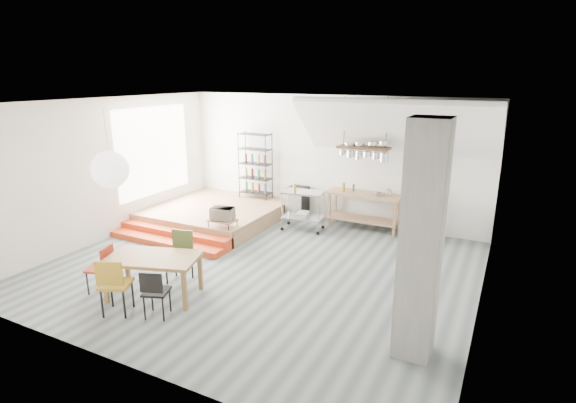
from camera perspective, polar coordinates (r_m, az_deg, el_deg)
The scene contains 26 objects.
floor at distance 9.01m, azimuth -3.56°, elevation -8.30°, with size 8.00×8.00×0.00m, color #505A5D.
wall_back at distance 11.56m, azimuth 5.15°, elevation 5.40°, with size 8.00×0.04×3.20m, color silver.
wall_left at distance 11.03m, azimuth -21.97°, elevation 3.81°, with size 0.04×7.00×3.20m, color silver.
wall_right at distance 7.37m, azimuth 24.13°, elevation -2.00°, with size 0.04×7.00×3.20m, color silver.
ceiling at distance 8.24m, azimuth -3.95°, elevation 12.45°, with size 8.00×7.00×0.02m, color white.
slope_ceiling at distance 10.32m, azimuth 13.43°, elevation 9.11°, with size 4.40×1.80×0.15m, color white.
window_pane at distance 12.00m, azimuth -16.66°, elevation 6.16°, with size 0.02×2.50×2.20m, color white.
platform at distance 11.81m, azimuth -9.14°, elevation -1.52°, with size 3.00×3.00×0.40m, color #906948.
step_lower at distance 10.43m, azimuth -15.40°, elevation -5.04°, with size 3.00×0.35×0.13m, color #C93F17.
step_upper at distance 10.65m, azimuth -14.17°, elevation -4.13°, with size 3.00×0.35×0.27m, color #C93F17.
concrete_column at distance 6.01m, azimuth 16.56°, elevation -5.10°, with size 0.50×0.50×3.20m, color gray.
kitchen_counter at distance 11.11m, azimuth 9.61°, elevation -0.36°, with size 1.80×0.60×0.91m.
stove at distance 10.85m, azimuth 16.65°, elevation -2.01°, with size 0.60×0.60×1.18m.
pot_rack at distance 10.59m, azimuth 9.72°, elevation 6.35°, with size 1.20×0.50×1.43m.
wire_shelving at distance 12.23m, azimuth -4.17°, elevation 4.69°, with size 0.88×0.38×1.80m.
microwave_shelf at distance 10.12m, azimuth -8.31°, elevation -2.38°, with size 0.60×0.40×0.16m.
paper_lantern at distance 7.81m, azimuth -21.67°, elevation 3.78°, with size 0.60×0.60×0.60m, color white.
dining_table at distance 7.97m, azimuth -16.80°, elevation -7.23°, with size 1.72×1.29×0.73m.
chair_mustard at distance 7.59m, azimuth -21.29°, elevation -9.47°, with size 0.58×0.58×0.96m.
chair_black at distance 7.34m, azimuth -16.61°, elevation -10.67°, with size 0.48×0.48×0.82m.
chair_olive at distance 8.51m, azimuth -13.51°, elevation -6.16°, with size 0.51×0.51×0.93m.
chair_red at distance 8.46m, azimuth -22.48°, elevation -7.46°, with size 0.49×0.49×0.85m.
rolling_cart at distance 10.89m, azimuth 1.90°, elevation -0.45°, with size 1.05×0.67×0.97m.
mini_fridge at distance 11.85m, azimuth 1.19°, elevation -0.14°, with size 0.49×0.49×0.84m, color black.
microwave at distance 10.07m, azimuth -8.35°, elevation -1.53°, with size 0.50×0.34×0.28m, color beige.
bowl at distance 10.88m, azimuth 11.46°, elevation 0.91°, with size 0.22×0.22×0.05m, color silver.
Camera 1 is at (4.22, -7.06, 3.68)m, focal length 28.00 mm.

